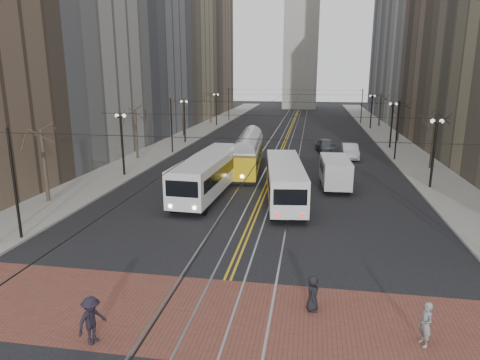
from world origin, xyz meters
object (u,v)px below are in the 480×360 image
(transit_bus, at_px, (209,175))
(sedan_silver, at_px, (350,151))
(sedan_grey, at_px, (326,146))
(cargo_van, at_px, (335,173))
(pedestrian_d, at_px, (92,320))
(pedestrian_b, at_px, (426,324))
(streetcar, at_px, (248,156))
(rear_bus, at_px, (285,182))
(pedestrian_a, at_px, (313,293))

(transit_bus, distance_m, sedan_silver, 21.18)
(sedan_grey, bearing_deg, transit_bus, -125.45)
(cargo_van, relative_size, pedestrian_d, 3.16)
(pedestrian_b, height_order, pedestrian_d, pedestrian_d)
(sedan_silver, relative_size, pedestrian_b, 3.00)
(transit_bus, xyz_separation_m, sedan_silver, (12.36, 17.18, -0.76))
(transit_bus, height_order, cargo_van, transit_bus)
(streetcar, relative_size, pedestrian_b, 7.56)
(streetcar, bearing_deg, pedestrian_d, -96.63)
(sedan_grey, xyz_separation_m, sedan_silver, (2.59, -3.28, -0.01))
(sedan_grey, xyz_separation_m, pedestrian_b, (2.45, -38.43, 0.01))
(transit_bus, height_order, pedestrian_b, transit_bus)
(rear_bus, height_order, pedestrian_a, rear_bus)
(pedestrian_a, bearing_deg, streetcar, 19.57)
(pedestrian_a, bearing_deg, pedestrian_d, 119.58)
(transit_bus, xyz_separation_m, pedestrian_d, (0.44, -19.82, -0.66))
(streetcar, xyz_separation_m, pedestrian_b, (10.42, -27.02, -0.64))
(cargo_van, bearing_deg, sedan_silver, 77.08)
(streetcar, relative_size, rear_bus, 1.10)
(sedan_grey, distance_m, pedestrian_d, 41.34)
(streetcar, xyz_separation_m, sedan_silver, (10.57, 8.14, -0.66))
(pedestrian_d, bearing_deg, streetcar, 19.91)
(transit_bus, distance_m, sedan_grey, 22.68)
(transit_bus, bearing_deg, pedestrian_a, -60.16)
(pedestrian_a, relative_size, pedestrian_b, 0.92)
(rear_bus, relative_size, pedestrian_d, 6.27)
(rear_bus, distance_m, pedestrian_b, 18.09)
(streetcar, height_order, pedestrian_b, streetcar)
(pedestrian_b, bearing_deg, cargo_van, 168.87)
(cargo_van, height_order, sedan_grey, cargo_van)
(cargo_van, bearing_deg, pedestrian_d, -115.44)
(sedan_silver, bearing_deg, transit_bus, -126.29)
(transit_bus, xyz_separation_m, pedestrian_a, (8.25, -16.29, -0.81))
(pedestrian_a, xyz_separation_m, pedestrian_b, (3.96, -1.69, 0.07))
(sedan_grey, height_order, sedan_silver, sedan_grey)
(streetcar, height_order, rear_bus, rear_bus)
(streetcar, relative_size, pedestrian_a, 8.26)
(transit_bus, bearing_deg, pedestrian_b, -52.84)
(streetcar, xyz_separation_m, pedestrian_a, (6.46, -25.32, -0.71))
(cargo_van, distance_m, pedestrian_d, 25.37)
(sedan_grey, bearing_deg, rear_bus, -109.66)
(streetcar, bearing_deg, rear_bus, -70.70)
(transit_bus, relative_size, rear_bus, 1.11)
(sedan_grey, relative_size, sedan_silver, 0.98)
(rear_bus, bearing_deg, sedan_silver, 63.86)
(transit_bus, relative_size, cargo_van, 2.20)
(streetcar, xyz_separation_m, cargo_van, (8.25, -5.38, -0.21))
(cargo_van, height_order, pedestrian_a, cargo_van)
(transit_bus, height_order, rear_bus, transit_bus)
(sedan_grey, distance_m, sedan_silver, 4.18)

